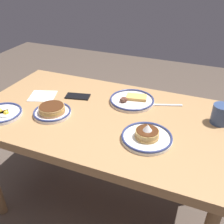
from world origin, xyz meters
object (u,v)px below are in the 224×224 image
(plate_center_pancakes, at_px, (52,111))
(plate_far_companion, at_px, (147,136))
(plate_far_side, at_px, (2,113))
(plate_near_main, at_px, (132,100))
(coffee_mug, at_px, (221,114))
(fork_near, at_px, (165,105))
(paper_napkin, at_px, (43,96))
(cell_phone, at_px, (78,96))

(plate_center_pancakes, relative_size, plate_far_companion, 0.85)
(plate_far_companion, bearing_deg, plate_center_pancakes, -2.61)
(plate_far_side, bearing_deg, plate_far_companion, -173.63)
(plate_center_pancakes, xyz_separation_m, plate_far_side, (0.24, 0.11, -0.01))
(plate_near_main, bearing_deg, plate_center_pancakes, 39.27)
(plate_center_pancakes, xyz_separation_m, coffee_mug, (-0.84, -0.25, 0.03))
(plate_near_main, xyz_separation_m, plate_far_side, (0.60, 0.40, -0.00))
(fork_near, bearing_deg, plate_far_side, 28.88)
(paper_napkin, bearing_deg, coffee_mug, -174.35)
(plate_near_main, height_order, plate_far_side, plate_near_main)
(plate_far_companion, bearing_deg, plate_near_main, -60.74)
(cell_phone, distance_m, fork_near, 0.52)
(plate_near_main, height_order, paper_napkin, plate_near_main)
(plate_far_companion, height_order, fork_near, plate_far_companion)
(plate_center_pancakes, height_order, coffee_mug, coffee_mug)
(plate_center_pancakes, distance_m, cell_phone, 0.23)
(cell_phone, distance_m, paper_napkin, 0.21)
(plate_far_side, distance_m, fork_near, 0.90)
(paper_napkin, distance_m, fork_near, 0.73)
(plate_far_companion, relative_size, paper_napkin, 1.59)
(coffee_mug, relative_size, fork_near, 0.64)
(plate_near_main, distance_m, coffee_mug, 0.49)
(paper_napkin, bearing_deg, plate_near_main, -165.42)
(coffee_mug, bearing_deg, paper_napkin, 5.65)
(coffee_mug, bearing_deg, plate_center_pancakes, 16.78)
(plate_far_side, distance_m, cell_phone, 0.43)
(plate_far_companion, xyz_separation_m, cell_phone, (0.50, -0.25, -0.01))
(cell_phone, bearing_deg, paper_napkin, 7.48)
(plate_center_pancakes, distance_m, plate_far_companion, 0.53)
(plate_near_main, height_order, fork_near, plate_near_main)
(plate_near_main, relative_size, plate_far_side, 1.22)
(plate_near_main, xyz_separation_m, cell_phone, (0.32, 0.06, -0.01))
(coffee_mug, bearing_deg, plate_near_main, -4.37)
(plate_far_companion, xyz_separation_m, plate_far_side, (0.77, 0.09, -0.01))
(plate_far_side, xyz_separation_m, paper_napkin, (-0.07, -0.26, -0.01))
(plate_far_side, height_order, fork_near, plate_far_side)
(paper_napkin, height_order, fork_near, fork_near)
(plate_near_main, relative_size, fork_near, 1.40)
(coffee_mug, bearing_deg, fork_near, -13.62)
(plate_near_main, distance_m, plate_far_side, 0.72)
(plate_center_pancakes, distance_m, coffee_mug, 0.87)
(plate_far_companion, xyz_separation_m, fork_near, (-0.01, -0.35, -0.02))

